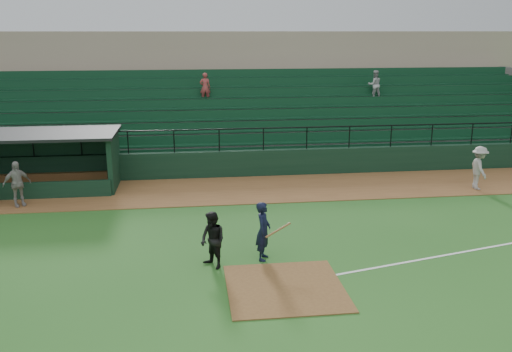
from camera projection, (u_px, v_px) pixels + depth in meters
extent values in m
plane|color=#245B1D|center=(279.00, 272.00, 14.90)|extent=(90.00, 90.00, 0.00)
cube|color=brown|center=(247.00, 189.00, 22.56)|extent=(40.00, 4.00, 0.03)
cube|color=brown|center=(285.00, 288.00, 13.94)|extent=(3.00, 3.00, 0.03)
cube|color=black|center=(242.00, 163.00, 24.52)|extent=(36.00, 0.35, 1.20)
cylinder|color=black|center=(241.00, 129.00, 24.10)|extent=(36.00, 0.06, 0.06)
cube|color=slate|center=(232.00, 120.00, 28.90)|extent=(36.00, 9.00, 3.60)
cube|color=#103D22|center=(233.00, 113.00, 28.30)|extent=(34.56, 8.00, 4.05)
cube|color=tan|center=(224.00, 83.00, 34.76)|extent=(38.00, 3.00, 6.40)
cube|color=slate|center=(226.00, 77.00, 32.71)|extent=(36.00, 2.00, 0.20)
imported|color=#B4B4B4|center=(375.00, 85.00, 30.20)|extent=(0.78, 0.61, 1.61)
imported|color=#AA403E|center=(205.00, 87.00, 29.06)|extent=(0.57, 0.38, 1.57)
cube|color=black|center=(18.00, 157.00, 23.38)|extent=(8.50, 0.20, 2.30)
cube|color=black|center=(114.00, 161.00, 22.65)|extent=(0.20, 2.60, 2.30)
cube|color=black|center=(5.00, 135.00, 21.82)|extent=(8.90, 3.20, 0.12)
cube|color=olive|center=(17.00, 179.00, 23.23)|extent=(7.65, 0.40, 0.50)
cube|color=black|center=(0.00, 192.00, 21.05)|extent=(8.50, 0.12, 0.70)
imported|color=black|center=(263.00, 231.00, 15.51)|extent=(0.59, 0.73, 1.74)
cylinder|color=olive|center=(278.00, 230.00, 15.34)|extent=(0.79, 0.34, 0.35)
imported|color=black|center=(213.00, 240.00, 14.97)|extent=(0.96, 1.00, 1.62)
imported|color=#A7A29C|center=(479.00, 168.00, 22.36)|extent=(0.80, 1.24, 1.81)
imported|color=#9A9590|center=(17.00, 184.00, 20.17)|extent=(1.09, 0.90, 1.74)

